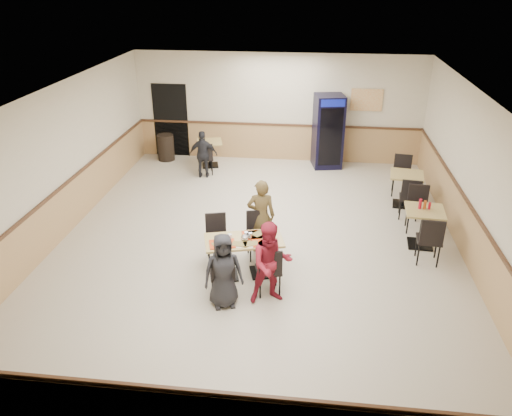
# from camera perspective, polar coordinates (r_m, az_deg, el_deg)

# --- Properties ---
(ground) EXTENTS (10.00, 10.00, 0.00)m
(ground) POSITION_cam_1_polar(r_m,az_deg,el_deg) (10.09, 0.15, -4.02)
(ground) COLOR beige
(ground) RESTS_ON ground
(room_shell) EXTENTS (10.00, 10.00, 10.00)m
(room_shell) POSITION_cam_1_polar(r_m,az_deg,el_deg) (12.11, 9.96, 3.86)
(room_shell) COLOR silver
(room_shell) RESTS_ON ground
(main_table) EXTENTS (1.49, 1.01, 0.73)m
(main_table) POSITION_cam_1_polar(r_m,az_deg,el_deg) (8.85, -1.38, -4.99)
(main_table) COLOR black
(main_table) RESTS_ON ground
(main_chairs) EXTENTS (1.58, 1.85, 0.92)m
(main_chairs) POSITION_cam_1_polar(r_m,az_deg,el_deg) (8.86, -1.69, -5.14)
(main_chairs) COLOR black
(main_chairs) RESTS_ON ground
(diner_woman_left) EXTENTS (0.73, 0.59, 1.29)m
(diner_woman_left) POSITION_cam_1_polar(r_m,az_deg,el_deg) (8.03, -3.76, -7.18)
(diner_woman_left) COLOR black
(diner_woman_left) RESTS_ON ground
(diner_woman_right) EXTENTS (0.83, 0.73, 1.43)m
(diner_woman_right) POSITION_cam_1_polar(r_m,az_deg,el_deg) (8.07, 1.75, -6.33)
(diner_woman_right) COLOR maroon
(diner_woman_right) RESTS_ON ground
(diner_man_opposite) EXTENTS (0.58, 0.42, 1.48)m
(diner_man_opposite) POSITION_cam_1_polar(r_m,az_deg,el_deg) (9.50, 0.58, -0.95)
(diner_man_opposite) COLOR brown
(diner_man_opposite) RESTS_ON ground
(lone_diner) EXTENTS (0.76, 0.39, 1.25)m
(lone_diner) POSITION_cam_1_polar(r_m,az_deg,el_deg) (13.16, -6.05, 6.11)
(lone_diner) COLOR black
(lone_diner) RESTS_ON ground
(tabletop_clutter) EXTENTS (1.21, 0.83, 0.12)m
(tabletop_clutter) POSITION_cam_1_polar(r_m,az_deg,el_deg) (8.69, -1.05, -3.60)
(tabletop_clutter) COLOR red
(tabletop_clutter) RESTS_ON main_table
(side_table_near) EXTENTS (0.79, 0.79, 0.78)m
(side_table_near) POSITION_cam_1_polar(r_m,az_deg,el_deg) (10.30, 18.57, -1.52)
(side_table_near) COLOR black
(side_table_near) RESTS_ON ground
(side_table_near_chair_south) EXTENTS (0.50, 0.50, 0.99)m
(side_table_near_chair_south) POSITION_cam_1_polar(r_m,az_deg,el_deg) (9.77, 19.19, -3.31)
(side_table_near_chair_south) COLOR black
(side_table_near_chair_south) RESTS_ON ground
(side_table_near_chair_north) EXTENTS (0.50, 0.50, 0.99)m
(side_table_near_chair_north) POSITION_cam_1_polar(r_m,az_deg,el_deg) (10.87, 17.98, -0.14)
(side_table_near_chair_north) COLOR black
(side_table_near_chair_north) RESTS_ON ground
(side_table_far) EXTENTS (0.82, 0.82, 0.78)m
(side_table_far) POSITION_cam_1_polar(r_m,az_deg,el_deg) (11.97, 16.73, 2.57)
(side_table_far) COLOR black
(side_table_far) RESTS_ON ground
(side_table_far_chair_south) EXTENTS (0.52, 0.52, 0.99)m
(side_table_far_chair_south) POSITION_cam_1_polar(r_m,az_deg,el_deg) (11.42, 17.17, 1.24)
(side_table_far_chair_south) COLOR black
(side_table_far_chair_south) RESTS_ON ground
(side_table_far_chair_north) EXTENTS (0.52, 0.52, 0.99)m
(side_table_far_chair_north) POSITION_cam_1_polar(r_m,az_deg,el_deg) (12.55, 16.30, 3.58)
(side_table_far_chair_north) COLOR black
(side_table_far_chair_north) RESTS_ON ground
(condiment_caddy) EXTENTS (0.23, 0.06, 0.20)m
(condiment_caddy) POSITION_cam_1_polar(r_m,az_deg,el_deg) (10.19, 18.63, 0.37)
(condiment_caddy) COLOR #AD0C21
(condiment_caddy) RESTS_ON side_table_near
(back_table) EXTENTS (0.82, 0.82, 0.72)m
(back_table) POSITION_cam_1_polar(r_m,az_deg,el_deg) (13.96, -5.31, 6.66)
(back_table) COLOR black
(back_table) RESTS_ON ground
(back_table_chair_lone) EXTENTS (0.51, 0.51, 0.91)m
(back_table_chair_lone) POSITION_cam_1_polar(r_m,az_deg,el_deg) (13.44, -5.80, 5.77)
(back_table_chair_lone) COLOR black
(back_table_chair_lone) RESTS_ON ground
(pepsi_cooler) EXTENTS (0.88, 0.88, 1.99)m
(pepsi_cooler) POSITION_cam_1_polar(r_m,az_deg,el_deg) (13.89, 8.23, 8.66)
(pepsi_cooler) COLOR black
(pepsi_cooler) RESTS_ON ground
(trash_bin) EXTENTS (0.47, 0.47, 0.75)m
(trash_bin) POSITION_cam_1_polar(r_m,az_deg,el_deg) (14.65, -10.27, 6.84)
(trash_bin) COLOR black
(trash_bin) RESTS_ON ground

